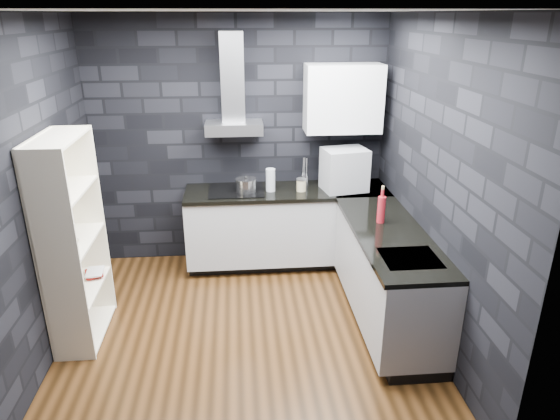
{
  "coord_description": "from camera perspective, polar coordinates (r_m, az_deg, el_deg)",
  "views": [
    {
      "loc": [
        -0.02,
        -3.79,
        2.68
      ],
      "look_at": [
        0.35,
        0.45,
        1.0
      ],
      "focal_mm": 32.0,
      "sensor_mm": 36.0,
      "label": 1
    }
  ],
  "objects": [
    {
      "name": "wall_right",
      "position": [
        4.34,
        17.58,
        2.66
      ],
      "size": [
        0.05,
        3.2,
        2.7
      ],
      "primitive_type": "cube",
      "color": "black",
      "rests_on": "ground"
    },
    {
      "name": "wall_back",
      "position": [
        5.58,
        -4.68,
        7.68
      ],
      "size": [
        3.2,
        0.05,
        2.7
      ],
      "primitive_type": "cube",
      "color": "black",
      "rests_on": "ground"
    },
    {
      "name": "toekick_right",
      "position": [
        4.89,
        12.25,
        -11.56
      ],
      "size": [
        0.5,
        1.78,
        0.1
      ],
      "primitive_type": "cube",
      "color": "black",
      "rests_on": "ground"
    },
    {
      "name": "cooktop",
      "position": [
        5.39,
        -5.03,
        2.25
      ],
      "size": [
        0.58,
        0.5,
        0.01
      ],
      "primitive_type": "cube",
      "color": "black",
      "rests_on": "counter_back_top"
    },
    {
      "name": "hood_chimney",
      "position": [
        5.32,
        -5.47,
        14.88
      ],
      "size": [
        0.24,
        0.2,
        0.9
      ],
      "primitive_type": "cube",
      "color": "#AFAFB4",
      "rests_on": "hood_body"
    },
    {
      "name": "counter_right_cab",
      "position": [
        4.66,
        12.2,
        -7.16
      ],
      "size": [
        0.6,
        1.8,
        0.76
      ],
      "primitive_type": "cube",
      "color": "#B4B5B9",
      "rests_on": "ground"
    },
    {
      "name": "bookshelf",
      "position": [
        4.53,
        -22.59,
        -3.39
      ],
      "size": [
        0.39,
        0.82,
        1.8
      ],
      "primitive_type": "cube",
      "rotation": [
        0.0,
        0.0,
        0.07
      ],
      "color": "white",
      "rests_on": "ground"
    },
    {
      "name": "counter_back_top",
      "position": [
        5.41,
        0.81,
        2.13
      ],
      "size": [
        2.2,
        0.62,
        0.04
      ],
      "primitive_type": "cube",
      "color": "black",
      "rests_on": "counter_back_cab"
    },
    {
      "name": "sink_rim",
      "position": [
        4.05,
        14.65,
        -5.37
      ],
      "size": [
        0.44,
        0.4,
        0.01
      ],
      "primitive_type": "cube",
      "color": "#AFAFB4",
      "rests_on": "counter_right_top"
    },
    {
      "name": "fruit_bowl",
      "position": [
        4.39,
        -23.16,
        -3.72
      ],
      "size": [
        0.21,
        0.21,
        0.05
      ],
      "primitive_type": "imported",
      "rotation": [
        0.0,
        0.0,
        0.11
      ],
      "color": "silver",
      "rests_on": "bookshelf"
    },
    {
      "name": "book_red",
      "position": [
        4.83,
        -21.5,
        -6.0
      ],
      "size": [
        0.15,
        0.07,
        0.2
      ],
      "primitive_type": "imported",
      "rotation": [
        0.0,
        0.0,
        0.33
      ],
      "color": "maroon",
      "rests_on": "bookshelf"
    },
    {
      "name": "upper_cabinet",
      "position": [
        5.4,
        7.22,
        12.54
      ],
      "size": [
        0.8,
        0.35,
        0.7
      ],
      "primitive_type": "cube",
      "color": "white",
      "rests_on": "wall_back"
    },
    {
      "name": "utensil_crock",
      "position": [
        5.53,
        2.8,
        3.39
      ],
      "size": [
        0.11,
        0.11,
        0.12
      ],
      "primitive_type": "cylinder",
      "rotation": [
        0.0,
        0.0,
        0.32
      ],
      "color": "#B5B5B9",
      "rests_on": "counter_back_top"
    },
    {
      "name": "wall_left",
      "position": [
        4.32,
        -26.49,
        1.29
      ],
      "size": [
        0.05,
        3.2,
        2.7
      ],
      "primitive_type": "cube",
      "color": "black",
      "rests_on": "ground"
    },
    {
      "name": "pot",
      "position": [
        5.32,
        -3.89,
        2.8
      ],
      "size": [
        0.25,
        0.25,
        0.13
      ],
      "primitive_type": "cylinder",
      "rotation": [
        0.0,
        0.0,
        0.2
      ],
      "color": "#B5B5B9",
      "rests_on": "cooktop"
    },
    {
      "name": "hood_body",
      "position": [
        5.34,
        -5.27,
        9.35
      ],
      "size": [
        0.6,
        0.34,
        0.12
      ],
      "primitive_type": "cube",
      "color": "#AFAFB4",
      "rests_on": "wall_back"
    },
    {
      "name": "book_second",
      "position": [
        4.83,
        -21.41,
        -5.69
      ],
      "size": [
        0.15,
        0.03,
        0.2
      ],
      "primitive_type": "imported",
      "rotation": [
        0.0,
        0.0,
        0.08
      ],
      "color": "#B2B2B2",
      "rests_on": "bookshelf"
    },
    {
      "name": "ground",
      "position": [
        4.64,
        -3.93,
        -13.78
      ],
      "size": [
        3.2,
        3.2,
        0.0
      ],
      "primitive_type": "plane",
      "color": "#482A12"
    },
    {
      "name": "ceiling",
      "position": [
        3.79,
        -5.04,
        21.76
      ],
      "size": [
        3.2,
        3.2,
        0.0
      ],
      "primitive_type": "plane",
      "rotation": [
        3.14,
        0.0,
        0.0
      ],
      "color": "white"
    },
    {
      "name": "counter_back_cab",
      "position": [
        5.57,
        0.77,
        -1.72
      ],
      "size": [
        2.2,
        0.6,
        0.76
      ],
      "primitive_type": "cube",
      "color": "#B4B5B9",
      "rests_on": "ground"
    },
    {
      "name": "storage_jar",
      "position": [
        5.36,
        2.44,
        2.83
      ],
      "size": [
        0.13,
        0.13,
        0.12
      ],
      "primitive_type": "cylinder",
      "rotation": [
        0.0,
        0.0,
        -0.42
      ],
      "color": "tan",
      "rests_on": "counter_back_top"
    },
    {
      "name": "red_bottle",
      "position": [
        4.61,
        11.5,
        0.04
      ],
      "size": [
        0.07,
        0.07,
        0.25
      ],
      "primitive_type": "cylinder",
      "rotation": [
        0.0,
        0.0,
        0.03
      ],
      "color": "maroon",
      "rests_on": "counter_right_top"
    },
    {
      "name": "toekick_back",
      "position": [
        5.79,
        0.71,
        -5.48
      ],
      "size": [
        2.18,
        0.5,
        0.1
      ],
      "primitive_type": "cube",
      "color": "black",
      "rests_on": "ground"
    },
    {
      "name": "counter_corner_top",
      "position": [
        5.56,
        9.04,
        2.38
      ],
      "size": [
        0.62,
        0.62,
        0.04
      ],
      "primitive_type": "cube",
      "color": "black",
      "rests_on": "counter_right_cab"
    },
    {
      "name": "glass_vase",
      "position": [
        5.34,
        -1.09,
        3.45
      ],
      "size": [
        0.1,
        0.1,
        0.25
      ],
      "primitive_type": "cylinder",
      "rotation": [
        0.0,
        0.0,
        -0.05
      ],
      "color": "silver",
      "rests_on": "counter_back_top"
    },
    {
      "name": "wall_front",
      "position": [
        2.54,
        -3.84,
        -10.11
      ],
      "size": [
        3.2,
        0.05,
        2.7
      ],
      "primitive_type": "cube",
      "color": "black",
      "rests_on": "ground"
    },
    {
      "name": "counter_right_top",
      "position": [
        4.48,
        12.47,
        -2.68
      ],
      "size": [
        0.62,
        1.8,
        0.04
      ],
      "primitive_type": "cube",
      "color": "black",
      "rests_on": "counter_right_cab"
    },
    {
      "name": "appliance_garage",
      "position": [
        5.39,
        7.37,
        4.61
      ],
      "size": [
        0.51,
        0.43,
        0.45
      ],
      "primitive_type": "cube",
      "rotation": [
        0.0,
        0.0,
        0.18
      ],
      "color": "#A9AAB0",
      "rests_on": "counter_back_top"
    }
  ]
}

